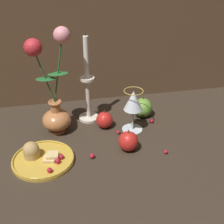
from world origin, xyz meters
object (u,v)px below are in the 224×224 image
vase (54,99)px  apple_near_glass (104,120)px  candlestick (88,90)px  wine_glass (133,102)px  apple_beside_vase (128,141)px  plate_with_pastries (41,157)px  apple_at_table_edge (143,108)px

vase → apple_near_glass: size_ratio=5.14×
candlestick → vase: bearing=-153.2°
wine_glass → apple_beside_vase: size_ratio=2.02×
candlestick → wine_glass: bearing=-36.4°
candlestick → apple_near_glass: bearing=-56.1°
vase → candlestick: (0.13, 0.07, -0.01)m
vase → candlestick: bearing=26.8°
plate_with_pastries → apple_at_table_edge: apple_at_table_edge is taller
apple_at_table_edge → plate_with_pastries: bearing=-152.3°
plate_with_pastries → apple_beside_vase: (0.30, 0.00, 0.02)m
apple_beside_vase → apple_at_table_edge: bearing=61.7°
vase → apple_at_table_edge: size_ratio=4.33×
apple_beside_vase → plate_with_pastries: bearing=-179.3°
plate_with_pastries → apple_near_glass: apple_near_glass is taller
plate_with_pastries → apple_beside_vase: apple_beside_vase is taller
apple_near_glass → apple_at_table_edge: (0.17, 0.05, 0.01)m
plate_with_pastries → apple_near_glass: bearing=33.9°
plate_with_pastries → apple_at_table_edge: 0.47m
vase → apple_near_glass: vase is taller
candlestick → apple_beside_vase: bearing=-66.0°
candlestick → apple_beside_vase: size_ratio=4.28×
wine_glass → apple_near_glass: bearing=160.1°
apple_at_table_edge → wine_glass: bearing=-126.7°
wine_glass → apple_beside_vase: bearing=-111.1°
vase → plate_with_pastries: bearing=-109.7°
apple_beside_vase → wine_glass: bearing=68.9°
wine_glass → candlestick: candlestick is taller
wine_glass → apple_near_glass: wine_glass is taller
wine_glass → plate_with_pastries: bearing=-159.8°
vase → candlestick: 0.15m
apple_at_table_edge → apple_beside_vase: bearing=-118.3°
wine_glass → candlestick: bearing=143.6°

